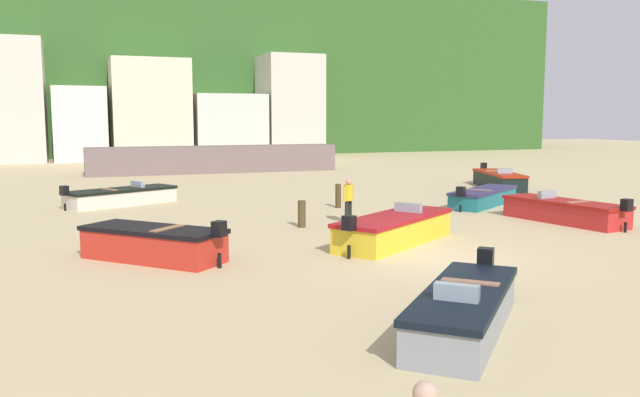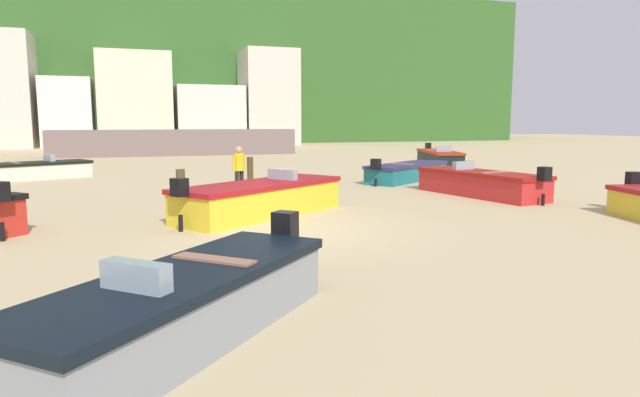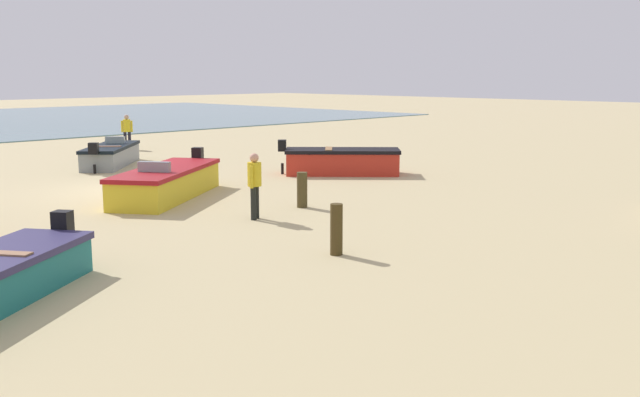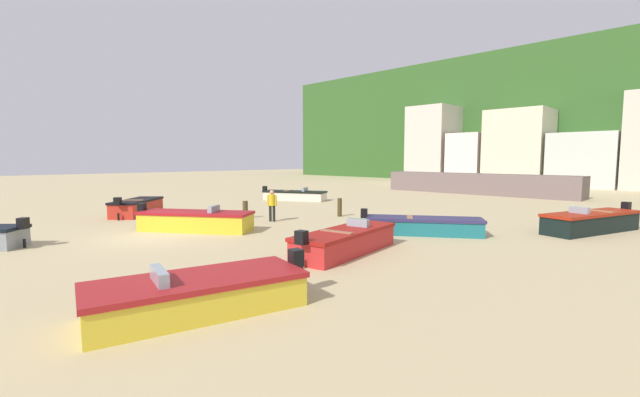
% 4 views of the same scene
% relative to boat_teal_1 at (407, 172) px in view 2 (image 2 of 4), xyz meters
% --- Properties ---
extents(ground_plane, '(160.00, 160.00, 0.00)m').
position_rel_boat_teal_1_xyz_m(ground_plane, '(-7.65, -8.53, -0.37)').
color(ground_plane, tan).
extents(headland_hill, '(90.00, 32.00, 17.70)m').
position_rel_boat_teal_1_xyz_m(headland_hill, '(-7.65, 57.47, 8.48)').
color(headland_hill, '#305924').
rests_on(headland_hill, ground).
extents(harbor_pier, '(17.32, 2.40, 1.86)m').
position_rel_boat_teal_1_xyz_m(harbor_pier, '(-7.45, 21.47, 0.56)').
color(harbor_pier, '#6F5D5A').
rests_on(harbor_pier, ground).
extents(townhouse_far_left, '(5.79, 6.13, 10.56)m').
position_rel_boat_teal_1_xyz_m(townhouse_far_left, '(-21.76, 38.54, 4.91)').
color(townhouse_far_left, beige).
rests_on(townhouse_far_left, ground).
extents(townhouse_left, '(4.48, 6.54, 6.54)m').
position_rel_boat_teal_1_xyz_m(townhouse_left, '(-16.07, 38.75, 2.90)').
color(townhouse_left, silver).
rests_on(townhouse_left, ground).
extents(townhouse_centre_left, '(6.92, 5.71, 9.16)m').
position_rel_boat_teal_1_xyz_m(townhouse_centre_left, '(-9.94, 38.33, 4.21)').
color(townhouse_centre_left, beige).
rests_on(townhouse_centre_left, ground).
extents(townhouse_centre_right, '(6.75, 6.38, 6.06)m').
position_rel_boat_teal_1_xyz_m(townhouse_centre_right, '(-2.71, 38.66, 2.66)').
color(townhouse_centre_right, beige).
rests_on(townhouse_centre_right, ground).
extents(townhouse_far_right, '(5.52, 6.02, 9.95)m').
position_rel_boat_teal_1_xyz_m(townhouse_far_right, '(3.66, 38.48, 4.60)').
color(townhouse_far_right, beige).
rests_on(townhouse_far_right, ground).
extents(boat_teal_1, '(4.77, 3.85, 1.04)m').
position_rel_boat_teal_1_xyz_m(boat_teal_1, '(0.00, 0.00, 0.00)').
color(boat_teal_1, '#1A6971').
rests_on(boat_teal_1, ground).
extents(boat_cream_2, '(5.05, 3.53, 1.04)m').
position_rel_boat_teal_1_xyz_m(boat_cream_2, '(-14.85, 5.81, 0.00)').
color(boat_cream_2, beige).
rests_on(boat_cream_2, ground).
extents(boat_grey_3, '(3.97, 4.06, 1.10)m').
position_rel_boat_teal_1_xyz_m(boat_grey_3, '(-10.32, -14.27, 0.04)').
color(boat_grey_3, gray).
rests_on(boat_grey_3, ground).
extents(boat_black_4, '(2.92, 5.50, 1.21)m').
position_rel_boat_teal_1_xyz_m(boat_black_4, '(4.92, 5.67, 0.09)').
color(boat_black_4, black).
rests_on(boat_black_4, ground).
extents(boat_red_5, '(2.25, 5.05, 1.13)m').
position_rel_boat_teal_1_xyz_m(boat_red_5, '(0.03, -5.01, 0.05)').
color(boat_red_5, red).
rests_on(boat_red_5, ground).
extents(boat_yellow_7, '(5.02, 4.14, 1.19)m').
position_rel_boat_teal_1_xyz_m(boat_yellow_7, '(-7.66, -6.43, 0.07)').
color(boat_yellow_7, gold).
rests_on(boat_yellow_7, ground).
extents(mooring_post_near_water, '(0.25, 0.25, 1.02)m').
position_rel_boat_teal_1_xyz_m(mooring_post_near_water, '(-6.24, 1.56, 0.14)').
color(mooring_post_near_water, '#433419').
rests_on(mooring_post_near_water, ground).
extents(mooring_post_mid_beach, '(0.28, 0.28, 0.94)m').
position_rel_boat_teal_1_xyz_m(mooring_post_mid_beach, '(-9.34, -2.61, 0.10)').
color(mooring_post_mid_beach, '#463B20').
rests_on(mooring_post_mid_beach, ground).
extents(beach_walker_distant, '(0.50, 0.46, 1.62)m').
position_rel_boat_teal_1_xyz_m(beach_walker_distant, '(-7.42, -2.29, 0.58)').
color(beach_walker_distant, black).
rests_on(beach_walker_distant, ground).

